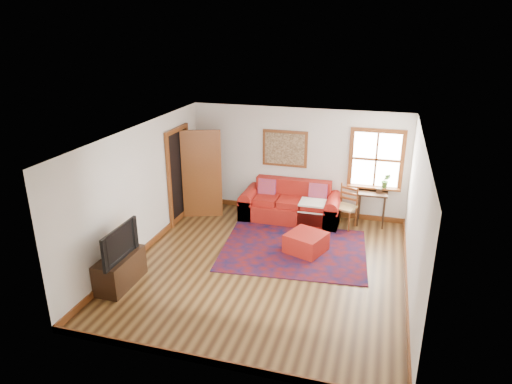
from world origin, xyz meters
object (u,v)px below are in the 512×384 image
(side_table, at_px, (372,197))
(red_ottoman, at_px, (306,243))
(media_cabinet, at_px, (120,270))
(ladder_back_chair, at_px, (346,205))
(red_leather_sofa, at_px, (291,207))

(side_table, bearing_deg, red_ottoman, -123.80)
(side_table, distance_m, media_cabinet, 5.54)
(ladder_back_chair, bearing_deg, red_leather_sofa, 176.31)
(red_ottoman, xyz_separation_m, ladder_back_chair, (0.62, 1.44, 0.32))
(ladder_back_chair, height_order, media_cabinet, ladder_back_chair)
(red_ottoman, height_order, ladder_back_chair, ladder_back_chair)
(side_table, relative_size, media_cabinet, 0.77)
(ladder_back_chair, distance_m, media_cabinet, 4.96)
(media_cabinet, bearing_deg, side_table, 43.51)
(side_table, bearing_deg, ladder_back_chair, -152.39)
(side_table, distance_m, ladder_back_chair, 0.62)
(red_leather_sofa, distance_m, media_cabinet, 4.24)
(red_leather_sofa, distance_m, side_table, 1.83)
(media_cabinet, bearing_deg, red_ottoman, 36.10)
(red_leather_sofa, height_order, media_cabinet, red_leather_sofa)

